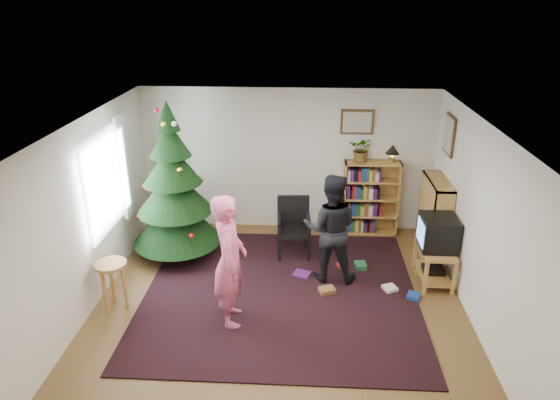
# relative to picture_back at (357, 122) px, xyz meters

# --- Properties ---
(floor) EXTENTS (5.00, 5.00, 0.00)m
(floor) POSITION_rel_picture_back_xyz_m (-1.15, -2.48, -1.95)
(floor) COLOR brown
(floor) RESTS_ON ground
(ceiling) EXTENTS (5.00, 5.00, 0.00)m
(ceiling) POSITION_rel_picture_back_xyz_m (-1.15, -2.48, 0.55)
(ceiling) COLOR white
(ceiling) RESTS_ON wall_back
(wall_back) EXTENTS (5.00, 0.02, 2.50)m
(wall_back) POSITION_rel_picture_back_xyz_m (-1.15, 0.02, -0.70)
(wall_back) COLOR silver
(wall_back) RESTS_ON floor
(wall_front) EXTENTS (5.00, 0.02, 2.50)m
(wall_front) POSITION_rel_picture_back_xyz_m (-1.15, -4.97, -0.70)
(wall_front) COLOR silver
(wall_front) RESTS_ON floor
(wall_left) EXTENTS (0.02, 5.00, 2.50)m
(wall_left) POSITION_rel_picture_back_xyz_m (-3.65, -2.48, -0.70)
(wall_left) COLOR silver
(wall_left) RESTS_ON floor
(wall_right) EXTENTS (0.02, 5.00, 2.50)m
(wall_right) POSITION_rel_picture_back_xyz_m (1.35, -2.48, -0.70)
(wall_right) COLOR silver
(wall_right) RESTS_ON floor
(rug) EXTENTS (3.80, 3.60, 0.02)m
(rug) POSITION_rel_picture_back_xyz_m (-1.15, -2.17, -1.94)
(rug) COLOR black
(rug) RESTS_ON floor
(window_pane) EXTENTS (0.04, 1.20, 1.40)m
(window_pane) POSITION_rel_picture_back_xyz_m (-3.62, -1.88, -0.45)
(window_pane) COLOR silver
(window_pane) RESTS_ON wall_left
(curtain) EXTENTS (0.06, 0.35, 1.60)m
(curtain) POSITION_rel_picture_back_xyz_m (-3.58, -1.18, -0.45)
(curtain) COLOR silver
(curtain) RESTS_ON wall_left
(picture_back) EXTENTS (0.55, 0.03, 0.42)m
(picture_back) POSITION_rel_picture_back_xyz_m (0.00, 0.00, 0.00)
(picture_back) COLOR #4C3319
(picture_back) RESTS_ON wall_back
(picture_right) EXTENTS (0.03, 0.50, 0.60)m
(picture_right) POSITION_rel_picture_back_xyz_m (1.33, -0.73, 0.00)
(picture_right) COLOR #4C3319
(picture_right) RESTS_ON wall_right
(christmas_tree) EXTENTS (1.39, 1.39, 2.52)m
(christmas_tree) POSITION_rel_picture_back_xyz_m (-2.85, -1.17, -0.90)
(christmas_tree) COLOR #3F2816
(christmas_tree) RESTS_ON rug
(bookshelf_back) EXTENTS (0.95, 0.30, 1.30)m
(bookshelf_back) POSITION_rel_picture_back_xyz_m (0.30, -0.14, -1.29)
(bookshelf_back) COLOR gold
(bookshelf_back) RESTS_ON floor
(bookshelf_right) EXTENTS (0.30, 0.95, 1.30)m
(bookshelf_right) POSITION_rel_picture_back_xyz_m (1.19, -0.96, -1.29)
(bookshelf_right) COLOR gold
(bookshelf_right) RESTS_ON floor
(tv_stand) EXTENTS (0.45, 0.81, 0.55)m
(tv_stand) POSITION_rel_picture_back_xyz_m (1.07, -1.71, -1.63)
(tv_stand) COLOR gold
(tv_stand) RESTS_ON floor
(crt_tv) EXTENTS (0.50, 0.53, 0.47)m
(crt_tv) POSITION_rel_picture_back_xyz_m (1.07, -1.71, -1.17)
(crt_tv) COLOR black
(crt_tv) RESTS_ON tv_stand
(armchair) EXTENTS (0.55, 0.55, 0.94)m
(armchair) POSITION_rel_picture_back_xyz_m (-1.01, -0.95, -1.44)
(armchair) COLOR black
(armchair) RESTS_ON rug
(stool) EXTENTS (0.41, 0.41, 0.68)m
(stool) POSITION_rel_picture_back_xyz_m (-3.35, -2.64, -1.42)
(stool) COLOR gold
(stool) RESTS_ON floor
(person_standing) EXTENTS (0.51, 0.69, 1.75)m
(person_standing) POSITION_rel_picture_back_xyz_m (-1.74, -2.83, -1.07)
(person_standing) COLOR #D15376
(person_standing) RESTS_ON rug
(person_by_chair) EXTENTS (0.84, 0.68, 1.64)m
(person_by_chair) POSITION_rel_picture_back_xyz_m (-0.46, -1.73, -1.13)
(person_by_chair) COLOR black
(person_by_chair) RESTS_ON rug
(potted_plant) EXTENTS (0.49, 0.46, 0.45)m
(potted_plant) POSITION_rel_picture_back_xyz_m (0.10, -0.14, -0.43)
(potted_plant) COLOR gray
(potted_plant) RESTS_ON bookshelf_back
(table_lamp) EXTENTS (0.23, 0.23, 0.31)m
(table_lamp) POSITION_rel_picture_back_xyz_m (0.60, -0.14, -0.44)
(table_lamp) COLOR #A57F33
(table_lamp) RESTS_ON bookshelf_back
(floor_clutter) EXTENTS (1.98, 1.00, 0.08)m
(floor_clutter) POSITION_rel_picture_back_xyz_m (0.07, -1.79, -1.91)
(floor_clutter) COLOR #A51E19
(floor_clutter) RESTS_ON rug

